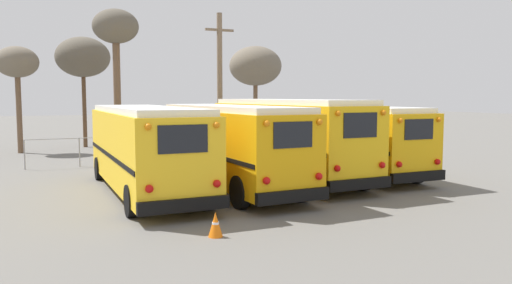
{
  "coord_description": "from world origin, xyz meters",
  "views": [
    {
      "loc": [
        -8.19,
        -18.34,
        3.41
      ],
      "look_at": [
        0.0,
        -0.2,
        1.6
      ],
      "focal_mm": 35.0,
      "sensor_mm": 36.0,
      "label": 1
    }
  ],
  "objects_px": {
    "bare_tree_3": "(17,64)",
    "school_bus_0": "(145,146)",
    "school_bus_3": "(338,136)",
    "bare_tree_0": "(116,32)",
    "bare_tree_1": "(255,66)",
    "traffic_cone": "(216,224)",
    "school_bus_2": "(285,135)",
    "utility_pole": "(220,81)",
    "school_bus_1": "(229,143)",
    "bare_tree_2": "(83,58)"
  },
  "relations": [
    {
      "from": "school_bus_2",
      "to": "bare_tree_1",
      "type": "height_order",
      "value": "bare_tree_1"
    },
    {
      "from": "school_bus_0",
      "to": "bare_tree_3",
      "type": "bearing_deg",
      "value": 105.31
    },
    {
      "from": "school_bus_0",
      "to": "school_bus_2",
      "type": "height_order",
      "value": "school_bus_2"
    },
    {
      "from": "traffic_cone",
      "to": "bare_tree_2",
      "type": "bearing_deg",
      "value": 91.64
    },
    {
      "from": "school_bus_2",
      "to": "bare_tree_0",
      "type": "xyz_separation_m",
      "value": [
        -5.04,
        11.69,
        5.37
      ]
    },
    {
      "from": "school_bus_1",
      "to": "bare_tree_1",
      "type": "bearing_deg",
      "value": 62.89
    },
    {
      "from": "school_bus_3",
      "to": "utility_pole",
      "type": "relative_size",
      "value": 1.27
    },
    {
      "from": "utility_pole",
      "to": "bare_tree_1",
      "type": "relative_size",
      "value": 1.17
    },
    {
      "from": "bare_tree_3",
      "to": "school_bus_0",
      "type": "bearing_deg",
      "value": -74.69
    },
    {
      "from": "bare_tree_0",
      "to": "bare_tree_3",
      "type": "distance_m",
      "value": 6.46
    },
    {
      "from": "school_bus_3",
      "to": "school_bus_2",
      "type": "bearing_deg",
      "value": -168.4
    },
    {
      "from": "school_bus_3",
      "to": "bare_tree_3",
      "type": "bearing_deg",
      "value": 133.21
    },
    {
      "from": "school_bus_0",
      "to": "school_bus_3",
      "type": "height_order",
      "value": "school_bus_0"
    },
    {
      "from": "school_bus_3",
      "to": "school_bus_0",
      "type": "bearing_deg",
      "value": -170.78
    },
    {
      "from": "bare_tree_2",
      "to": "bare_tree_3",
      "type": "xyz_separation_m",
      "value": [
        -3.96,
        -2.15,
        -0.66
      ]
    },
    {
      "from": "school_bus_0",
      "to": "school_bus_2",
      "type": "distance_m",
      "value": 6.12
    },
    {
      "from": "utility_pole",
      "to": "bare_tree_3",
      "type": "height_order",
      "value": "utility_pole"
    },
    {
      "from": "bare_tree_3",
      "to": "school_bus_2",
      "type": "bearing_deg",
      "value": -55.14
    },
    {
      "from": "school_bus_3",
      "to": "school_bus_1",
      "type": "bearing_deg",
      "value": -162.44
    },
    {
      "from": "school_bus_1",
      "to": "traffic_cone",
      "type": "distance_m",
      "value": 6.66
    },
    {
      "from": "utility_pole",
      "to": "traffic_cone",
      "type": "xyz_separation_m",
      "value": [
        -6.57,
        -17.53,
        -4.04
      ]
    },
    {
      "from": "bare_tree_2",
      "to": "bare_tree_1",
      "type": "bearing_deg",
      "value": -4.53
    },
    {
      "from": "school_bus_2",
      "to": "bare_tree_1",
      "type": "bearing_deg",
      "value": 69.97
    },
    {
      "from": "school_bus_0",
      "to": "bare_tree_2",
      "type": "height_order",
      "value": "bare_tree_2"
    },
    {
      "from": "bare_tree_2",
      "to": "bare_tree_3",
      "type": "height_order",
      "value": "bare_tree_2"
    },
    {
      "from": "school_bus_1",
      "to": "traffic_cone",
      "type": "bearing_deg",
      "value": -114.24
    },
    {
      "from": "bare_tree_0",
      "to": "utility_pole",
      "type": "bearing_deg",
      "value": -13.31
    },
    {
      "from": "bare_tree_0",
      "to": "bare_tree_2",
      "type": "relative_size",
      "value": 1.15
    },
    {
      "from": "utility_pole",
      "to": "bare_tree_1",
      "type": "height_order",
      "value": "utility_pole"
    },
    {
      "from": "bare_tree_1",
      "to": "bare_tree_2",
      "type": "xyz_separation_m",
      "value": [
        -12.25,
        0.97,
        0.34
      ]
    },
    {
      "from": "school_bus_2",
      "to": "bare_tree_1",
      "type": "distance_m",
      "value": 17.53
    },
    {
      "from": "school_bus_2",
      "to": "school_bus_1",
      "type": "bearing_deg",
      "value": -156.85
    },
    {
      "from": "utility_pole",
      "to": "bare_tree_3",
      "type": "relative_size",
      "value": 1.31
    },
    {
      "from": "bare_tree_3",
      "to": "bare_tree_1",
      "type": "bearing_deg",
      "value": 4.17
    },
    {
      "from": "school_bus_3",
      "to": "traffic_cone",
      "type": "relative_size",
      "value": 17.49
    },
    {
      "from": "school_bus_1",
      "to": "school_bus_2",
      "type": "distance_m",
      "value": 3.3
    },
    {
      "from": "school_bus_0",
      "to": "school_bus_1",
      "type": "height_order",
      "value": "school_bus_1"
    },
    {
      "from": "school_bus_0",
      "to": "utility_pole",
      "type": "xyz_separation_m",
      "value": [
        6.93,
        11.14,
        2.68
      ]
    },
    {
      "from": "school_bus_0",
      "to": "school_bus_1",
      "type": "relative_size",
      "value": 1.03
    },
    {
      "from": "bare_tree_1",
      "to": "traffic_cone",
      "type": "distance_m",
      "value": 26.55
    },
    {
      "from": "school_bus_1",
      "to": "bare_tree_1",
      "type": "xyz_separation_m",
      "value": [
        8.88,
        17.35,
        4.0
      ]
    },
    {
      "from": "school_bus_0",
      "to": "school_bus_3",
      "type": "bearing_deg",
      "value": 9.22
    },
    {
      "from": "traffic_cone",
      "to": "school_bus_0",
      "type": "bearing_deg",
      "value": 93.18
    },
    {
      "from": "utility_pole",
      "to": "bare_tree_2",
      "type": "distance_m",
      "value": 10.05
    },
    {
      "from": "school_bus_1",
      "to": "bare_tree_3",
      "type": "height_order",
      "value": "bare_tree_3"
    },
    {
      "from": "school_bus_3",
      "to": "bare_tree_1",
      "type": "relative_size",
      "value": 1.49
    },
    {
      "from": "school_bus_3",
      "to": "utility_pole",
      "type": "xyz_separation_m",
      "value": [
        -2.16,
        9.67,
        2.7
      ]
    },
    {
      "from": "bare_tree_0",
      "to": "bare_tree_1",
      "type": "relative_size",
      "value": 1.18
    },
    {
      "from": "school_bus_0",
      "to": "bare_tree_1",
      "type": "distance_m",
      "value": 21.07
    },
    {
      "from": "school_bus_3",
      "to": "bare_tree_0",
      "type": "distance_m",
      "value": 14.77
    }
  ]
}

